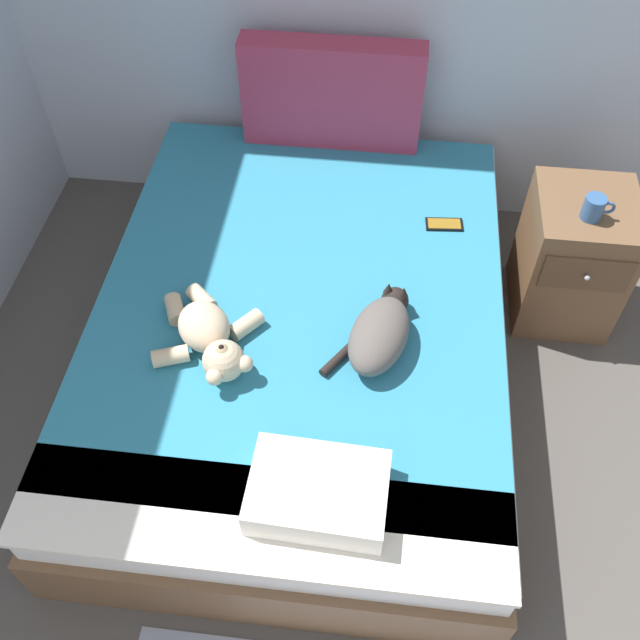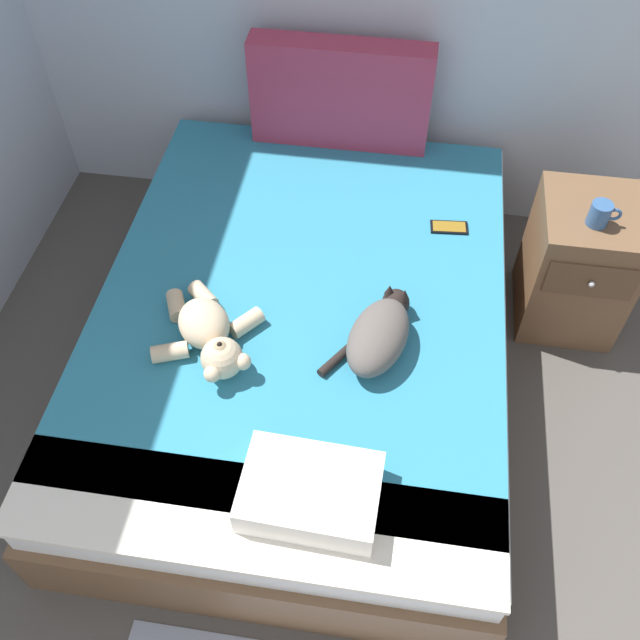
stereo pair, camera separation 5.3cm
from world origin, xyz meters
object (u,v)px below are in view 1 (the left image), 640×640
(teddy_bear, at_px, (210,337))
(cell_phone, at_px, (444,224))
(cat, at_px, (380,332))
(nightstand, at_px, (571,258))
(bed, at_px, (301,336))
(throw_pillow, at_px, (318,492))
(patterned_cushion, at_px, (332,94))
(mug, at_px, (594,208))

(teddy_bear, distance_m, cell_phone, 1.07)
(cat, height_order, cell_phone, cat)
(nightstand, bearing_deg, cell_phone, -175.19)
(bed, bearing_deg, throw_pillow, -78.59)
(bed, xyz_separation_m, cat, (0.30, -0.19, 0.31))
(cat, height_order, nightstand, cat)
(patterned_cushion, distance_m, teddy_bear, 1.27)
(patterned_cushion, bearing_deg, teddy_bear, -103.21)
(cat, relative_size, mug, 3.52)
(cat, bearing_deg, nightstand, 41.24)
(cat, bearing_deg, cell_phone, 70.68)
(patterned_cushion, distance_m, mug, 1.18)
(teddy_bear, height_order, cell_phone, teddy_bear)
(mug, bearing_deg, teddy_bear, -152.66)
(patterned_cushion, bearing_deg, mug, -26.90)
(cat, bearing_deg, patterned_cushion, 104.24)
(mug, bearing_deg, bed, -158.65)
(mug, bearing_deg, cat, -141.44)
(teddy_bear, height_order, nightstand, teddy_bear)
(cat, relative_size, throw_pillow, 1.06)
(teddy_bear, bearing_deg, patterned_cushion, 76.79)
(cell_phone, relative_size, throw_pillow, 0.38)
(cat, distance_m, teddy_bear, 0.58)
(bed, height_order, throw_pillow, throw_pillow)
(cat, xyz_separation_m, throw_pillow, (-0.14, -0.60, -0.02))
(patterned_cushion, bearing_deg, cat, -75.76)
(patterned_cushion, xyz_separation_m, mug, (1.05, -0.53, -0.06))
(patterned_cushion, bearing_deg, bed, -90.90)
(patterned_cushion, height_order, cell_phone, patterned_cushion)
(bed, distance_m, patterned_cushion, 1.06)
(cell_phone, xyz_separation_m, mug, (0.54, -0.03, 0.17))
(patterned_cushion, relative_size, mug, 6.43)
(cat, height_order, throw_pillow, cat)
(cat, xyz_separation_m, teddy_bear, (-0.58, -0.08, -0.01))
(teddy_bear, bearing_deg, throw_pillow, -50.13)
(cell_phone, bearing_deg, cat, -109.32)
(cat, relative_size, teddy_bear, 0.93)
(teddy_bear, relative_size, cell_phone, 2.94)
(bed, height_order, mug, mug)
(teddy_bear, relative_size, nightstand, 0.76)
(patterned_cushion, height_order, nightstand, patterned_cushion)
(bed, relative_size, cell_phone, 13.48)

